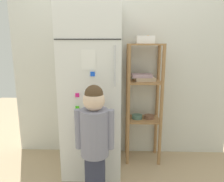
# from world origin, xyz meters

# --- Properties ---
(ground_plane) EXTENTS (6.00, 6.00, 0.00)m
(ground_plane) POSITION_xyz_m (0.00, 0.00, 0.00)
(ground_plane) COLOR tan
(kitchen_wall_back) EXTENTS (2.56, 0.03, 2.24)m
(kitchen_wall_back) POSITION_xyz_m (0.00, 0.36, 1.12)
(kitchen_wall_back) COLOR silver
(kitchen_wall_back) RESTS_ON ground
(refrigerator) EXTENTS (0.58, 0.66, 1.74)m
(refrigerator) POSITION_xyz_m (-0.30, 0.02, 0.87)
(refrigerator) COLOR white
(refrigerator) RESTS_ON ground
(child_standing) EXTENTS (0.33, 0.24, 1.01)m
(child_standing) POSITION_xyz_m (-0.23, -0.50, 0.61)
(child_standing) COLOR #34384E
(child_standing) RESTS_ON ground
(pantry_shelf_unit) EXTENTS (0.39, 0.30, 1.33)m
(pantry_shelf_unit) POSITION_xyz_m (0.25, 0.19, 0.79)
(pantry_shelf_unit) COLOR #9E7247
(pantry_shelf_unit) RESTS_ON ground
(fruit_bin) EXTENTS (0.18, 0.18, 0.09)m
(fruit_bin) POSITION_xyz_m (0.25, 0.19, 1.37)
(fruit_bin) COLOR white
(fruit_bin) RESTS_ON pantry_shelf_unit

